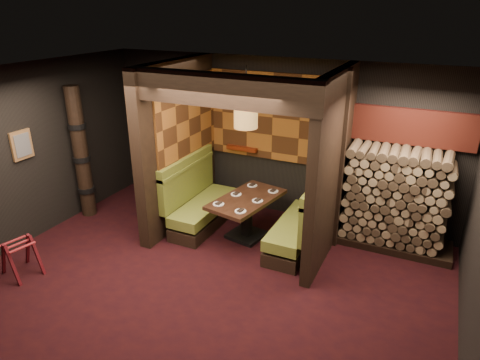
% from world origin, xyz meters
% --- Properties ---
extents(floor, '(6.50, 5.50, 0.02)m').
position_xyz_m(floor, '(0.00, 0.00, -0.01)').
color(floor, black).
rests_on(floor, ground).
extents(ceiling, '(6.50, 5.50, 0.02)m').
position_xyz_m(ceiling, '(0.00, 0.00, 2.86)').
color(ceiling, black).
rests_on(ceiling, ground).
extents(wall_back, '(6.50, 0.02, 2.85)m').
position_xyz_m(wall_back, '(0.00, 2.76, 1.43)').
color(wall_back, black).
rests_on(wall_back, ground).
extents(wall_left, '(0.02, 5.50, 2.85)m').
position_xyz_m(wall_left, '(-3.26, 0.00, 1.43)').
color(wall_left, black).
rests_on(wall_left, ground).
extents(partition_left, '(0.20, 2.20, 2.85)m').
position_xyz_m(partition_left, '(-1.35, 1.65, 1.43)').
color(partition_left, black).
rests_on(partition_left, floor).
extents(partition_right, '(0.15, 2.10, 2.85)m').
position_xyz_m(partition_right, '(1.30, 1.70, 1.43)').
color(partition_right, black).
rests_on(partition_right, floor).
extents(header_beam, '(2.85, 0.18, 0.44)m').
position_xyz_m(header_beam, '(-0.02, 0.70, 2.63)').
color(header_beam, black).
rests_on(header_beam, partition_left).
extents(tapa_back_panel, '(2.40, 0.06, 1.55)m').
position_xyz_m(tapa_back_panel, '(-0.02, 2.71, 1.82)').
color(tapa_back_panel, brown).
rests_on(tapa_back_panel, wall_back).
extents(tapa_side_panel, '(0.04, 1.85, 1.45)m').
position_xyz_m(tapa_side_panel, '(-1.23, 1.82, 1.85)').
color(tapa_side_panel, brown).
rests_on(tapa_side_panel, partition_left).
extents(lacquer_shelf, '(0.60, 0.12, 0.07)m').
position_xyz_m(lacquer_shelf, '(-0.60, 2.65, 1.18)').
color(lacquer_shelf, '#621C0A').
rests_on(lacquer_shelf, wall_back).
extents(booth_bench_left, '(0.68, 1.60, 1.14)m').
position_xyz_m(booth_bench_left, '(-0.96, 1.65, 0.40)').
color(booth_bench_left, black).
rests_on(booth_bench_left, floor).
extents(booth_bench_right, '(0.68, 1.60, 1.14)m').
position_xyz_m(booth_bench_right, '(0.93, 1.65, 0.40)').
color(booth_bench_right, black).
rests_on(booth_bench_right, floor).
extents(dining_table, '(0.99, 1.48, 0.72)m').
position_xyz_m(dining_table, '(-0.02, 1.59, 0.49)').
color(dining_table, black).
rests_on(dining_table, floor).
extents(place_settings, '(0.78, 1.18, 0.03)m').
position_xyz_m(place_settings, '(-0.02, 1.59, 0.73)').
color(place_settings, white).
rests_on(place_settings, dining_table).
extents(pendant_lamp, '(0.36, 0.36, 0.93)m').
position_xyz_m(pendant_lamp, '(-0.02, 1.54, 2.14)').
color(pendant_lamp, olive).
rests_on(pendant_lamp, ceiling).
extents(framed_picture, '(0.05, 0.36, 0.46)m').
position_xyz_m(framed_picture, '(-3.22, 0.10, 1.62)').
color(framed_picture, olive).
rests_on(framed_picture, wall_left).
extents(luggage_rack, '(0.63, 0.51, 0.61)m').
position_xyz_m(luggage_rack, '(-2.52, -0.79, 0.30)').
color(luggage_rack, '#470A0F').
rests_on(luggage_rack, floor).
extents(totem_column, '(0.31, 0.31, 2.40)m').
position_xyz_m(totem_column, '(-3.05, 1.10, 1.19)').
color(totem_column, black).
rests_on(totem_column, floor).
extents(firewood_stack, '(1.73, 0.70, 1.64)m').
position_xyz_m(firewood_stack, '(2.29, 2.35, 0.82)').
color(firewood_stack, black).
rests_on(firewood_stack, floor).
extents(mosaic_header, '(1.83, 0.10, 0.56)m').
position_xyz_m(mosaic_header, '(2.29, 2.68, 1.92)').
color(mosaic_header, maroon).
rests_on(mosaic_header, wall_back).
extents(bay_front_post, '(0.08, 0.08, 2.85)m').
position_xyz_m(bay_front_post, '(1.39, 1.96, 1.43)').
color(bay_front_post, black).
rests_on(bay_front_post, floor).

